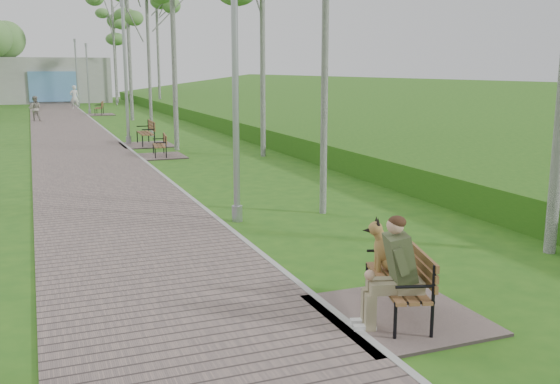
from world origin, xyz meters
The scene contains 17 objects.
ground centered at (0.00, 0.00, 0.00)m, with size 120.00×120.00×0.00m, color #265917.
walkway centered at (-1.75, 21.50, 0.02)m, with size 3.50×67.00×0.04m, color #645451.
kerb centered at (0.00, 21.50, 0.03)m, with size 0.10×67.00×0.05m, color #999993.
embankment centered at (12.00, 20.00, 0.00)m, with size 14.00×70.00×1.60m, color #41781D.
building_north centered at (-1.50, 50.97, 1.99)m, with size 10.00×5.20×4.00m.
bench_main centered at (0.63, -3.81, 0.45)m, with size 1.83×2.04×1.60m.
bench_second centered at (0.71, 11.73, 0.18)m, with size 1.60×1.77×0.98m.
bench_third centered at (0.82, 15.22, 0.23)m, with size 2.00×2.22×1.23m.
bench_far centered at (0.81, 33.34, 0.21)m, with size 1.82×2.02×1.12m.
lamp_post_near centered at (0.36, 1.71, 2.61)m, with size 0.22×0.22×5.59m.
lamp_post_second centered at (0.22, 15.84, 2.67)m, with size 0.22×0.22×5.71m.
lamp_post_third centered at (0.34, 34.94, 2.21)m, with size 0.18×0.18×4.73m.
lamp_post_far centered at (0.17, 43.01, 2.50)m, with size 0.21×0.21×5.36m.
pedestrian_near centered at (-0.30, 40.05, 0.90)m, with size 0.66×0.43×1.81m, color silver.
pedestrian_far centered at (-3.20, 29.31, 0.74)m, with size 0.72×0.56×1.48m, color gray.
birch_distant_a centered at (3.36, 44.45, 7.88)m, with size 2.89×2.89×10.04m.
birch_distant_b centered at (3.86, 47.85, 6.86)m, with size 2.75×2.75×8.73m.
Camera 1 is at (-3.37, -10.06, 3.05)m, focal length 40.00 mm.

